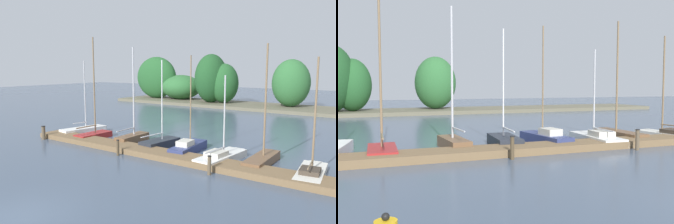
# 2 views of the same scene
# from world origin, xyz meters

# --- Properties ---
(ground) EXTENTS (160.00, 160.00, 0.00)m
(ground) POSITION_xyz_m (0.00, 0.00, 0.00)
(ground) COLOR #425166
(dock_pier) EXTENTS (23.89, 1.80, 0.35)m
(dock_pier) POSITION_xyz_m (0.00, 9.85, 0.17)
(dock_pier) COLOR brown
(dock_pier) RESTS_ON ground
(far_shore) EXTENTS (54.29, 8.17, 7.43)m
(far_shore) POSITION_xyz_m (-11.04, 37.94, 2.82)
(far_shore) COLOR #66604C
(far_shore) RESTS_ON ground
(sailboat_0) EXTENTS (1.85, 4.11, 6.07)m
(sailboat_0) POSITION_xyz_m (-10.30, 12.08, 0.31)
(sailboat_0) COLOR white
(sailboat_0) RESTS_ON ground
(sailboat_1) EXTENTS (1.30, 3.30, 7.82)m
(sailboat_1) POSITION_xyz_m (-8.20, 11.26, 0.40)
(sailboat_1) COLOR maroon
(sailboat_1) RESTS_ON ground
(sailboat_2) EXTENTS (1.09, 3.44, 6.98)m
(sailboat_2) POSITION_xyz_m (-4.82, 12.02, 0.43)
(sailboat_2) COLOR brown
(sailboat_2) RESTS_ON ground
(sailboat_3) EXTENTS (1.54, 3.55, 6.03)m
(sailboat_3) POSITION_xyz_m (-2.18, 11.94, 0.32)
(sailboat_3) COLOR #232833
(sailboat_3) RESTS_ON ground
(sailboat_4) EXTENTS (1.44, 4.08, 6.31)m
(sailboat_4) POSITION_xyz_m (0.14, 11.88, 0.36)
(sailboat_4) COLOR navy
(sailboat_4) RESTS_ON ground
(sailboat_5) EXTENTS (1.65, 4.45, 5.10)m
(sailboat_5) POSITION_xyz_m (2.89, 11.14, 0.30)
(sailboat_5) COLOR white
(sailboat_5) RESTS_ON ground
(sailboat_6) EXTENTS (1.08, 4.08, 6.88)m
(sailboat_6) POSITION_xyz_m (5.05, 12.05, 0.36)
(sailboat_6) COLOR brown
(sailboat_6) RESTS_ON ground
(sailboat_7) EXTENTS (1.57, 4.17, 6.07)m
(sailboat_7) POSITION_xyz_m (7.88, 11.25, 0.29)
(sailboat_7) COLOR silver
(sailboat_7) RESTS_ON ground
(mooring_piling_0) EXTENTS (0.32, 0.32, 1.05)m
(mooring_piling_0) POSITION_xyz_m (-11.07, 8.66, 0.53)
(mooring_piling_0) COLOR brown
(mooring_piling_0) RESTS_ON ground
(mooring_piling_1) EXTENTS (0.19, 0.19, 1.01)m
(mooring_piling_1) POSITION_xyz_m (-3.09, 8.56, 0.51)
(mooring_piling_1) COLOR #4C3D28
(mooring_piling_1) RESTS_ON ground
(mooring_piling_2) EXTENTS (0.22, 0.22, 1.02)m
(mooring_piling_2) POSITION_xyz_m (3.47, 8.50, 0.52)
(mooring_piling_2) COLOR brown
(mooring_piling_2) RESTS_ON ground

